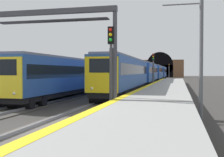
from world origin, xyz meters
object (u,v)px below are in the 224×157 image
Objects in this scene: railway_signal_mid at (153,67)px; overhead_signal_gantry at (52,33)px; railway_signal_far at (169,70)px; train_main_approaching at (152,73)px; railway_signal_near at (111,62)px; train_adjacent_platform at (113,73)px; catenary_mast_far at (106,67)px; catenary_mast_near at (200,54)px.

overhead_signal_gantry is at bearing -9.37° from railway_signal_mid.
railway_signal_far is at bearing -180.00° from railway_signal_mid.
railway_signal_mid is (-18.38, -1.88, 0.88)m from train_main_approaching.
railway_signal_near is at bearing -106.04° from overhead_signal_gantry.
catenary_mast_far reaches higher than train_adjacent_platform.
train_main_approaching is at bearing -174.17° from railway_signal_mid.
catenary_mast_far is (52.92, 19.25, 0.06)m from catenary_mast_near.
catenary_mast_near is 56.32m from catenary_mast_far.
catenary_mast_near reaches higher than train_adjacent_platform.
catenary_mast_near is 0.98× the size of catenary_mast_far.
railway_signal_mid is (28.34, 0.00, 0.05)m from railway_signal_near.
railway_signal_far reaches higher than train_adjacent_platform.
train_main_approaching is 12.14× the size of catenary_mast_near.
catenary_mast_far is (-44.39, 14.10, 0.37)m from railway_signal_far.
railway_signal_far is 0.81× the size of catenary_mast_near.
railway_signal_near is 28.34m from railway_signal_mid.
railway_signal_mid is 27.49m from overhead_signal_gantry.
overhead_signal_gantry is at bearing -169.37° from catenary_mast_far.
catenary_mast_near is at bearing 7.76° from train_main_approaching.
overhead_signal_gantry is 9.89m from catenary_mast_near.
train_adjacent_platform is (-15.97, 5.18, -0.11)m from train_main_approaching.
catenary_mast_far is (5.87, 12.22, 1.27)m from train_main_approaching.
railway_signal_far is (66.23, -7.05, 1.00)m from train_adjacent_platform.
catenary_mast_far is (24.25, 14.10, 0.39)m from railway_signal_mid.
overhead_signal_gantry reaches higher than railway_signal_near.
train_adjacent_platform is 22.98m from catenary_mast_far.
overhead_signal_gantry is 52.23m from catenary_mast_far.
railway_signal_near is 0.77× the size of catenary_mast_near.
train_main_approaching is 15.61× the size of railway_signal_mid.
catenary_mast_near is (-31.09, -12.21, 1.31)m from train_adjacent_platform.
railway_signal_far reaches higher than train_main_approaching.
railway_signal_near is 0.94× the size of railway_signal_far.
train_main_approaching is at bearing 8.49° from catenary_mast_near.
catenary_mast_near reaches higher than railway_signal_near.
railway_signal_mid reaches higher than train_main_approaching.
train_main_approaching is 47.59m from catenary_mast_near.
train_main_approaching is 45.60m from overhead_signal_gantry.
train_main_approaching is 9.35× the size of overhead_signal_gantry.
train_adjacent_platform is 10.98× the size of railway_signal_far.
catenary_mast_far reaches higher than railway_signal_mid.
train_main_approaching is at bearing -115.65° from catenary_mast_far.
catenary_mast_near is (-0.33, -5.15, 0.37)m from railway_signal_near.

